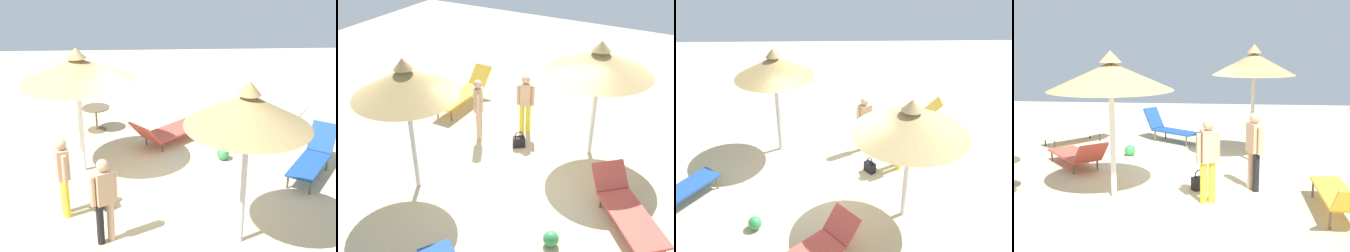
% 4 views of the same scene
% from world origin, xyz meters
% --- Properties ---
extents(ground, '(24.00, 24.00, 0.10)m').
position_xyz_m(ground, '(0.00, 0.00, -0.05)').
color(ground, beige).
extents(parasol_umbrella_edge, '(2.33, 2.33, 2.78)m').
position_xyz_m(parasol_umbrella_edge, '(-0.90, -1.69, 2.31)').
color(parasol_umbrella_edge, white).
rests_on(parasol_umbrella_edge, ground).
extents(parasol_umbrella_near_left, '(2.03, 2.03, 2.90)m').
position_xyz_m(parasol_umbrella_near_left, '(1.86, 1.31, 2.41)').
color(parasol_umbrella_near_left, '#B2B2B7').
rests_on(parasol_umbrella_near_left, ground).
extents(lounge_chair_near_right, '(1.88, 1.99, 0.75)m').
position_xyz_m(lounge_chair_near_right, '(-2.26, 0.22, 0.33)').
color(lounge_chair_near_right, '#CC4C3F').
rests_on(lounge_chair_near_right, ground).
extents(lounge_chair_center, '(0.56, 2.25, 0.86)m').
position_xyz_m(lounge_chair_center, '(3.12, -2.36, 0.42)').
color(lounge_chair_center, gold).
rests_on(lounge_chair_center, ground).
extents(person_standing_far_right, '(0.43, 0.30, 1.57)m').
position_xyz_m(person_standing_far_right, '(0.90, -1.81, 0.89)').
color(person_standing_far_right, yellow).
rests_on(person_standing_far_right, ground).
extents(person_standing_far_left, '(0.34, 0.44, 1.58)m').
position_xyz_m(person_standing_far_left, '(1.78, -1.00, 0.90)').
color(person_standing_far_left, black).
rests_on(person_standing_far_left, ground).
extents(handbag, '(0.33, 0.31, 0.42)m').
position_xyz_m(handbag, '(0.70, -1.09, 0.15)').
color(handbag, black).
rests_on(handbag, ground).
extents(beach_ball, '(0.29, 0.29, 0.29)m').
position_xyz_m(beach_ball, '(-1.28, 1.48, 0.14)').
color(beach_ball, '#338C4C').
rests_on(beach_ball, ground).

